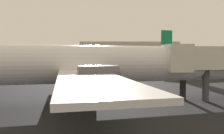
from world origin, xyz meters
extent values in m
cylinder|color=white|center=(-1.15, 12.94, 3.97)|extent=(30.73, 10.08, 3.72)
cube|color=white|center=(-2.65, 12.62, 3.41)|extent=(10.21, 31.05, 0.23)
cylinder|color=#4C4C54|center=(-2.99, 18.56, 3.22)|extent=(3.21, 2.32, 1.74)
cylinder|color=#4C4C54|center=(-0.51, 7.06, 3.22)|extent=(3.21, 2.32, 1.74)
cube|color=black|center=(8.43, 15.00, 1.05)|extent=(0.58, 0.58, 2.11)
cube|color=black|center=(-3.05, 14.51, 1.05)|extent=(0.58, 0.58, 2.11)
cube|color=black|center=(-2.24, 10.72, 1.05)|extent=(0.58, 0.58, 2.11)
cylinder|color=white|center=(24.40, 46.03, 3.38)|extent=(23.44, 10.59, 3.15)
cone|color=white|center=(11.54, 41.67, 3.38)|extent=(4.29, 4.09, 3.15)
cube|color=white|center=(23.27, 45.65, 2.91)|extent=(11.21, 22.59, 0.22)
cube|color=white|center=(13.62, 42.37, 3.70)|extent=(4.55, 7.98, 0.15)
cube|color=#147F4C|center=(14.05, 42.52, 7.95)|extent=(2.86, 1.20, 5.98)
cylinder|color=#4C4C54|center=(22.58, 49.91, 2.75)|extent=(3.13, 2.44, 1.65)
cylinder|color=#4C4C54|center=(25.32, 41.84, 2.75)|extent=(3.13, 2.44, 1.65)
cube|color=black|center=(22.69, 47.38, 0.90)|extent=(0.58, 0.58, 1.81)
cube|color=black|center=(23.86, 43.92, 0.90)|extent=(0.58, 0.58, 1.81)
cylinder|color=silver|center=(-34.79, 85.75, 2.76)|extent=(17.72, 6.66, 2.73)
cone|color=silver|center=(-44.81, 83.41, 2.76)|extent=(3.55, 3.35, 2.73)
cone|color=silver|center=(-24.78, 88.10, 2.76)|extent=(3.55, 3.35, 2.73)
cube|color=silver|center=(-33.94, 85.95, 2.35)|extent=(8.39, 20.50, 0.18)
cube|color=silver|center=(-26.60, 87.67, 3.03)|extent=(3.10, 6.37, 0.12)
cube|color=#147F4C|center=(-26.96, 87.59, 5.86)|extent=(2.32, 0.75, 3.46)
cylinder|color=#4C4C54|center=(-33.58, 82.11, 2.21)|extent=(2.43, 1.78, 1.31)
cylinder|color=#4C4C54|center=(-35.33, 89.56, 2.21)|extent=(2.43, 1.78, 1.31)
cube|color=black|center=(-40.26, 84.47, 0.70)|extent=(0.44, 0.44, 1.39)
cube|color=black|center=(-33.61, 84.53, 0.70)|extent=(0.44, 0.44, 1.39)
cube|color=black|center=(-34.27, 87.37, 0.70)|extent=(0.44, 0.44, 1.39)
cube|color=silver|center=(7.30, 13.69, 4.56)|extent=(2.64, 3.00, 2.80)
cylinder|color=#3F3F44|center=(10.49, 13.98, 1.68)|extent=(0.70, 0.70, 3.36)
cube|color=beige|center=(13.80, 137.70, 7.14)|extent=(64.20, 19.32, 14.28)
camera|label=1|loc=(0.25, -8.27, 4.73)|focal=34.21mm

